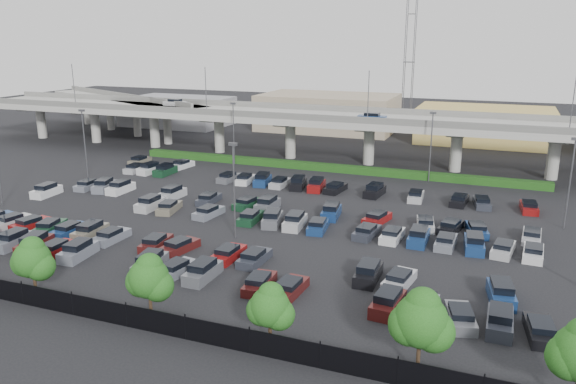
# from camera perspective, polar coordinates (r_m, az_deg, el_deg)

# --- Properties ---
(ground) EXTENTS (280.00, 280.00, 0.00)m
(ground) POSITION_cam_1_polar(r_m,az_deg,el_deg) (67.26, -2.34, -2.46)
(ground) COLOR black
(overpass) EXTENTS (150.00, 13.00, 15.80)m
(overpass) POSITION_cam_1_polar(r_m,az_deg,el_deg) (95.22, 5.23, 7.17)
(overpass) COLOR #9A9991
(overpass) RESTS_ON ground
(on_ramp) EXTENTS (50.93, 30.13, 8.80)m
(on_ramp) POSITION_cam_1_polar(r_m,az_deg,el_deg) (128.71, -16.34, 8.75)
(on_ramp) COLOR #9A9991
(on_ramp) RESTS_ON ground
(hedge) EXTENTS (66.00, 1.60, 1.10)m
(hedge) POSITION_cam_1_polar(r_m,az_deg,el_deg) (89.75, 4.02, 2.50)
(hedge) COLOR #174213
(hedge) RESTS_ON ground
(fence) EXTENTS (70.00, 0.10, 2.00)m
(fence) POSITION_cam_1_polar(r_m,az_deg,el_deg) (44.64, -17.17, -11.68)
(fence) COLOR black
(fence) RESTS_ON ground
(tree_row) EXTENTS (65.07, 3.66, 5.94)m
(tree_row) POSITION_cam_1_polar(r_m,az_deg,el_deg) (44.15, -15.48, -8.10)
(tree_row) COLOR #332316
(tree_row) RESTS_ON ground
(parked_cars) EXTENTS (62.94, 41.65, 1.67)m
(parked_cars) POSITION_cam_1_polar(r_m,az_deg,el_deg) (64.26, -4.51, -2.78)
(parked_cars) COLOR #BBBBBD
(parked_cars) RESTS_ON ground
(light_poles) EXTENTS (66.90, 48.38, 10.30)m
(light_poles) POSITION_cam_1_polar(r_m,az_deg,el_deg) (69.06, -4.88, 3.34)
(light_poles) COLOR #4B4B50
(light_poles) RESTS_ON ground
(distant_buildings) EXTENTS (138.00, 24.00, 9.00)m
(distant_buildings) POSITION_cam_1_polar(r_m,az_deg,el_deg) (122.33, 14.85, 7.06)
(distant_buildings) COLOR gray
(distant_buildings) RESTS_ON ground
(comm_tower) EXTENTS (2.40, 2.40, 30.00)m
(comm_tower) POSITION_cam_1_polar(r_m,az_deg,el_deg) (134.44, 12.21, 13.04)
(comm_tower) COLOR #4B4B50
(comm_tower) RESTS_ON ground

